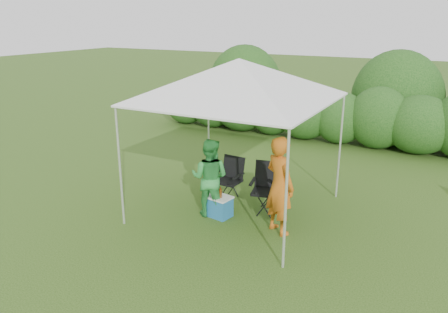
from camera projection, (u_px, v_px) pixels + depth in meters
The scene contains 9 objects.
ground at pixel (225, 219), 7.92m from camera, with size 70.00×70.00×0.00m, color #3B5C1D.
hedge at pixel (327, 114), 12.64m from camera, with size 11.06×1.53×1.80m.
canopy at pixel (239, 80), 7.59m from camera, with size 3.10×3.10×2.83m.
chair_right at pixel (267, 184), 8.14m from camera, with size 0.66×0.62×0.94m.
chair_left at pixel (230, 175), 8.74m from camera, with size 0.56×0.51×0.85m.
man at pixel (280, 186), 7.22m from camera, with size 0.61×0.40×1.68m, color #C25E16.
woman at pixel (210, 178), 7.90m from camera, with size 0.71×0.55×1.45m, color green.
cooler at pixel (219, 206), 8.00m from camera, with size 0.52×0.42×0.39m.
bottle at pixel (220, 192), 7.84m from camera, with size 0.06×0.06×0.21m, color #592D0C.
Camera 1 is at (3.40, -6.34, 3.50)m, focal length 35.00 mm.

